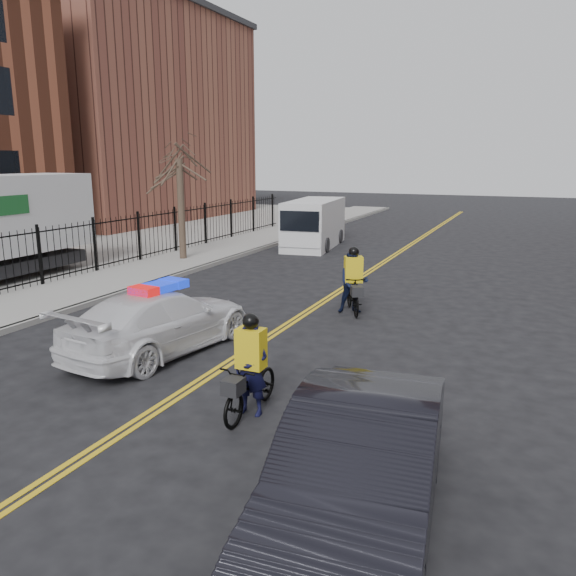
% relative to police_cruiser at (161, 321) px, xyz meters
% --- Properties ---
extents(ground, '(120.00, 120.00, 0.00)m').
position_rel_police_cruiser_xyz_m(ground, '(1.71, -0.53, -0.69)').
color(ground, black).
rests_on(ground, ground).
extents(center_line_left, '(0.10, 60.00, 0.01)m').
position_rel_police_cruiser_xyz_m(center_line_left, '(1.63, 7.47, -0.69)').
color(center_line_left, gold).
rests_on(center_line_left, ground).
extents(center_line_right, '(0.10, 60.00, 0.01)m').
position_rel_police_cruiser_xyz_m(center_line_right, '(1.79, 7.47, -0.69)').
color(center_line_right, gold).
rests_on(center_line_right, ground).
extents(sidewalk, '(3.00, 60.00, 0.15)m').
position_rel_police_cruiser_xyz_m(sidewalk, '(-5.79, 7.47, -0.62)').
color(sidewalk, gray).
rests_on(sidewalk, ground).
extents(curb, '(0.20, 60.00, 0.15)m').
position_rel_police_cruiser_xyz_m(curb, '(-4.29, 7.47, -0.62)').
color(curb, gray).
rests_on(curb, ground).
extents(iron_fence, '(0.12, 28.00, 2.00)m').
position_rel_police_cruiser_xyz_m(iron_fence, '(-7.29, 7.47, 0.31)').
color(iron_fence, black).
rests_on(iron_fence, ground).
extents(warehouse_far, '(14.00, 18.00, 14.00)m').
position_rel_police_cruiser_xyz_m(warehouse_far, '(-21.29, 23.47, 6.31)').
color(warehouse_far, brown).
rests_on(warehouse_far, ground).
extents(street_tree, '(3.20, 3.20, 4.80)m').
position_rel_police_cruiser_xyz_m(street_tree, '(-5.89, 9.47, 2.84)').
color(street_tree, '#3A2C22').
rests_on(street_tree, sidewalk).
extents(police_cruiser, '(2.52, 4.95, 1.53)m').
position_rel_police_cruiser_xyz_m(police_cruiser, '(0.00, 0.00, 0.00)').
color(police_cruiser, white).
rests_on(police_cruiser, ground).
extents(dark_sedan, '(2.14, 4.81, 1.54)m').
position_rel_police_cruiser_xyz_m(dark_sedan, '(5.75, -4.22, 0.07)').
color(dark_sedan, black).
rests_on(dark_sedan, ground).
extents(cargo_van, '(2.59, 5.53, 2.23)m').
position_rel_police_cruiser_xyz_m(cargo_van, '(-2.43, 15.32, 0.40)').
color(cargo_van, silver).
rests_on(cargo_van, ground).
extents(cyclist_near, '(0.62, 1.76, 1.73)m').
position_rel_police_cruiser_xyz_m(cyclist_near, '(3.24, -1.98, -0.09)').
color(cyclist_near, black).
rests_on(cyclist_near, ground).
extents(cyclist_far, '(1.28, 1.85, 1.84)m').
position_rel_police_cruiser_xyz_m(cyclist_far, '(2.88, 4.73, 0.03)').
color(cyclist_far, black).
rests_on(cyclist_far, ground).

